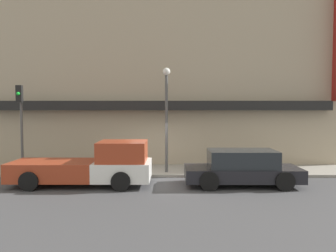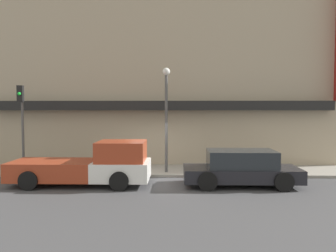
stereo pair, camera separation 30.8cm
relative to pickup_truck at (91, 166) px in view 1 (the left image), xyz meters
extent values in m
plane|color=#424244|center=(2.68, 1.51, -0.81)|extent=(80.00, 80.00, 0.00)
cube|color=gray|center=(2.68, 2.92, -0.75)|extent=(36.00, 2.81, 0.12)
cube|color=tan|center=(2.68, 5.82, 4.10)|extent=(19.80, 3.00, 9.82)
cube|color=black|center=(2.68, 4.02, 2.53)|extent=(18.22, 0.60, 0.50)
cube|color=white|center=(1.30, 0.00, -0.18)|extent=(2.29, 1.95, 0.76)
cube|color=#9E381E|center=(1.30, 0.00, 0.61)|extent=(1.95, 1.79, 0.82)
cube|color=#9E381E|center=(-1.56, 0.00, -0.18)|extent=(3.43, 1.95, 0.76)
cylinder|color=black|center=(1.36, 0.98, -0.43)|extent=(0.75, 0.22, 0.75)
cylinder|color=black|center=(1.36, -0.98, -0.43)|extent=(0.75, 0.22, 0.75)
cylinder|color=black|center=(-2.19, 0.98, -0.43)|extent=(0.75, 0.22, 0.75)
cylinder|color=black|center=(-2.19, -0.98, -0.43)|extent=(0.75, 0.22, 0.75)
cube|color=black|center=(6.24, 0.00, -0.31)|extent=(4.72, 1.83, 0.54)
cube|color=#23282D|center=(6.24, 0.00, 0.31)|extent=(2.74, 1.65, 0.71)
cylinder|color=black|center=(7.70, 0.91, -0.43)|extent=(0.75, 0.22, 0.75)
cylinder|color=black|center=(7.70, -0.91, -0.43)|extent=(0.75, 0.22, 0.75)
cylinder|color=black|center=(4.78, 0.91, -0.43)|extent=(0.75, 0.22, 0.75)
cylinder|color=black|center=(4.78, -0.91, -0.43)|extent=(0.75, 0.22, 0.75)
cylinder|color=#196633|center=(5.79, 1.90, -0.43)|extent=(0.19, 0.19, 0.51)
sphere|color=#196633|center=(5.79, 1.90, -0.10)|extent=(0.18, 0.18, 0.18)
cylinder|color=#4C4C4C|center=(3.09, 2.20, 1.63)|extent=(0.14, 0.14, 4.63)
sphere|color=silver|center=(3.09, 2.20, 4.13)|extent=(0.36, 0.36, 0.36)
cylinder|color=#4C4C4C|center=(-3.85, 2.17, 1.40)|extent=(0.12, 0.12, 4.16)
cube|color=black|center=(-3.85, 2.01, 3.07)|extent=(0.28, 0.20, 0.80)
sphere|color=green|center=(-3.85, 1.89, 3.07)|extent=(0.16, 0.16, 0.16)
camera|label=1|loc=(3.25, -13.44, 2.38)|focal=35.00mm
camera|label=2|loc=(3.55, -13.43, 2.38)|focal=35.00mm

